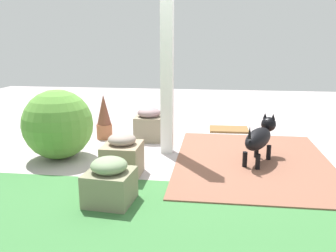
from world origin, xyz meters
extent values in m
plane|color=#AB9FA0|center=(0.00, 0.00, 0.00)|extent=(12.00, 12.00, 0.00)
cube|color=brown|center=(-0.74, 0.27, 0.01)|extent=(1.80, 2.40, 0.02)
cube|color=white|center=(0.32, 0.01, 1.17)|extent=(0.15, 0.15, 2.34)
cube|color=gray|center=(0.65, -0.51, 0.17)|extent=(0.41, 0.36, 0.35)
ellipsoid|color=gray|center=(0.65, -0.51, 0.41)|extent=(0.33, 0.33, 0.15)
cube|color=gray|center=(0.68, 0.90, 0.17)|extent=(0.39, 0.44, 0.35)
ellipsoid|color=gray|center=(0.68, 0.90, 0.40)|extent=(0.29, 0.29, 0.13)
cube|color=gray|center=(0.63, 1.56, 0.15)|extent=(0.44, 0.43, 0.29)
ellipsoid|color=gray|center=(0.63, 1.56, 0.35)|extent=(0.32, 0.32, 0.15)
sphere|color=#589338|center=(1.60, 0.41, 0.42)|extent=(0.84, 0.84, 0.84)
cylinder|color=#A75F3F|center=(1.32, -0.52, 0.11)|extent=(0.23, 0.23, 0.22)
cone|color=brown|center=(1.32, -0.52, 0.43)|extent=(0.21, 0.21, 0.44)
cylinder|color=#C87543|center=(1.83, -0.58, 0.10)|extent=(0.21, 0.21, 0.20)
ellipsoid|color=#5C9842|center=(1.83, -0.58, 0.29)|extent=(0.35, 0.35, 0.21)
ellipsoid|color=black|center=(-0.78, 0.35, 0.31)|extent=(0.46, 0.67, 0.24)
sphere|color=black|center=(-0.94, 0.01, 0.41)|extent=(0.18, 0.18, 0.18)
cone|color=black|center=(-0.89, -0.01, 0.51)|extent=(0.05, 0.05, 0.07)
cone|color=black|center=(-0.98, 0.03, 0.51)|extent=(0.05, 0.05, 0.07)
cylinder|color=black|center=(-0.79, 0.14, 0.10)|extent=(0.05, 0.05, 0.19)
cylinder|color=black|center=(-0.93, 0.20, 0.10)|extent=(0.05, 0.05, 0.19)
cylinder|color=black|center=(-0.63, 0.50, 0.10)|extent=(0.05, 0.05, 0.19)
cylinder|color=black|center=(-0.77, 0.56, 0.10)|extent=(0.05, 0.05, 0.19)
cone|color=black|center=(-0.65, 0.63, 0.46)|extent=(0.04, 0.04, 0.15)
cube|color=brown|center=(-0.51, -1.25, 0.01)|extent=(0.62, 0.42, 0.03)
camera|label=1|loc=(-0.28, 4.47, 1.43)|focal=38.86mm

